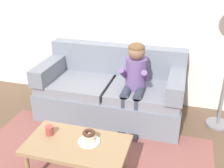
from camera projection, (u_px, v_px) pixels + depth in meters
name	position (u px, v px, depth m)	size (l,w,h in m)	color
ground	(95.00, 150.00, 3.12)	(10.00, 10.00, 0.00)	brown
wall_back	(126.00, 6.00, 3.74)	(8.00, 0.10, 2.80)	silver
area_rug	(88.00, 165.00, 2.90)	(2.61, 1.61, 0.01)	brown
couch	(111.00, 92.00, 3.73)	(1.91, 0.90, 0.91)	slate
coffee_table	(77.00, 147.00, 2.57)	(0.97, 0.54, 0.43)	#937551
person_child	(135.00, 78.00, 3.32)	(0.34, 0.58, 1.10)	#664C84
plate	(89.00, 141.00, 2.57)	(0.21, 0.21, 0.01)	white
donut	(89.00, 139.00, 2.56)	(0.12, 0.12, 0.04)	beige
donut_second	(89.00, 136.00, 2.54)	(0.12, 0.12, 0.04)	beige
donut_third	(89.00, 133.00, 2.52)	(0.12, 0.12, 0.04)	#422619
mug	(50.00, 130.00, 2.66)	(0.08, 0.08, 0.09)	#993D38
toy_controller	(64.00, 138.00, 3.29)	(0.23, 0.09, 0.05)	#339E56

